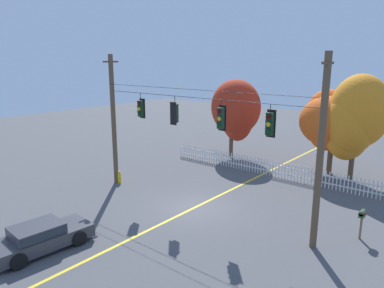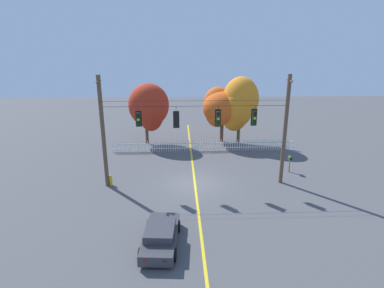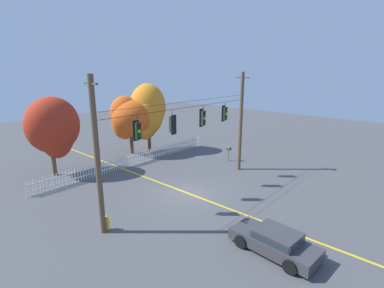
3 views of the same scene
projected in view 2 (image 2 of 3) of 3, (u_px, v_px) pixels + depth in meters
The scene contains 14 objects.
ground at pixel (195, 184), 23.84m from camera, with size 80.00×80.00×0.00m, color #4C4C4F.
lane_centerline_stripe at pixel (195, 184), 23.84m from camera, with size 0.16×36.00×0.01m, color gold.
signal_support_span at pixel (195, 131), 22.59m from camera, with size 13.30×1.10×8.10m.
traffic_signal_southbound_primary at pixel (138, 119), 22.16m from camera, with size 0.43×0.38×1.46m.
traffic_signal_westbound_side at pixel (176, 119), 22.26m from camera, with size 0.43×0.38×1.52m.
traffic_signal_eastbound_side at pixel (218, 118), 22.38m from camera, with size 0.43×0.38×1.51m.
traffic_signal_northbound_primary at pixel (254, 118), 22.48m from camera, with size 0.43×0.38×1.48m.
white_picket_fence at pixel (204, 146), 30.92m from camera, with size 17.77×0.06×1.10m.
autumn_maple_near_fence at pixel (148, 106), 32.34m from camera, with size 4.14×3.50×6.28m.
autumn_maple_mid at pixel (220, 107), 32.94m from camera, with size 3.96×3.81×5.83m.
autumn_oak_far_east at pixel (238, 105), 32.31m from camera, with size 3.89×3.59×6.94m.
parked_car at pixel (161, 235), 16.44m from camera, with size 2.08×4.18×1.15m.
fire_hydrant at pixel (111, 180), 23.50m from camera, with size 0.38×0.22×0.82m.
roadside_mailbox at pixel (290, 159), 25.74m from camera, with size 0.25×0.44×1.36m.
Camera 2 is at (-1.15, -21.77, 10.11)m, focal length 29.65 mm.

